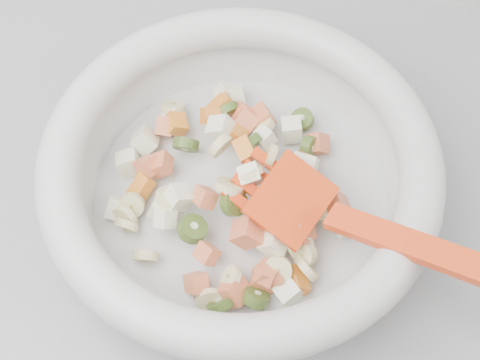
# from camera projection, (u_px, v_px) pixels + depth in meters

# --- Properties ---
(counter) EXTENTS (2.00, 0.60, 0.90)m
(counter) POSITION_uv_depth(u_px,v_px,m) (276.00, 321.00, 1.07)
(counter) COLOR gray
(counter) RESTS_ON ground
(mixing_bowl) EXTENTS (0.49, 0.37, 0.15)m
(mixing_bowl) POSITION_uv_depth(u_px,v_px,m) (241.00, 176.00, 0.62)
(mixing_bowl) COLOR beige
(mixing_bowl) RESTS_ON counter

